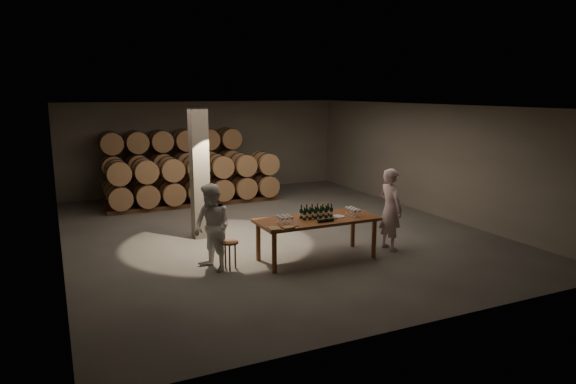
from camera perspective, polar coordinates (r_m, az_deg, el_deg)
name	(u,v)px	position (r m, az deg, el deg)	size (l,w,h in m)	color
room	(200,173)	(12.65, -9.81, 2.06)	(12.00, 12.00, 12.00)	#4F4D4A
tasting_table	(317,223)	(10.99, 3.23, -3.46)	(2.60, 1.10, 0.90)	brown
barrel_stack_back	(173,163)	(17.62, -12.64, 3.18)	(4.70, 0.95, 2.31)	brown
barrel_stack_front	(196,179)	(16.42, -10.20, 1.39)	(5.48, 0.95, 1.57)	brown
bottle_cluster	(316,213)	(10.99, 3.17, -2.33)	(0.72, 0.22, 0.30)	black
lying_bottles	(326,220)	(10.68, 4.24, -3.13)	(0.45, 0.08, 0.08)	black
glass_cluster_left	(285,217)	(10.56, -0.35, -2.84)	(0.30, 0.30, 0.16)	silver
glass_cluster_right	(353,210)	(11.30, 7.22, -1.95)	(0.19, 0.41, 0.17)	silver
plate	(338,216)	(11.13, 5.59, -2.71)	(0.28, 0.28, 0.02)	silver
notebook_near	(288,227)	(10.18, -0.01, -3.94)	(0.24, 0.19, 0.03)	brown
notebook_corner	(274,228)	(10.11, -1.55, -4.07)	(0.22, 0.28, 0.02)	brown
pen	(295,226)	(10.30, 0.82, -3.82)	(0.01, 0.01, 0.15)	black
stool	(230,246)	(10.51, -6.48, -6.04)	(0.35, 0.35, 0.58)	brown
person_man	(390,209)	(11.85, 11.31, -1.89)	(0.68, 0.45, 1.87)	silver
person_woman	(212,228)	(10.38, -8.43, -3.95)	(0.86, 0.67, 1.77)	white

